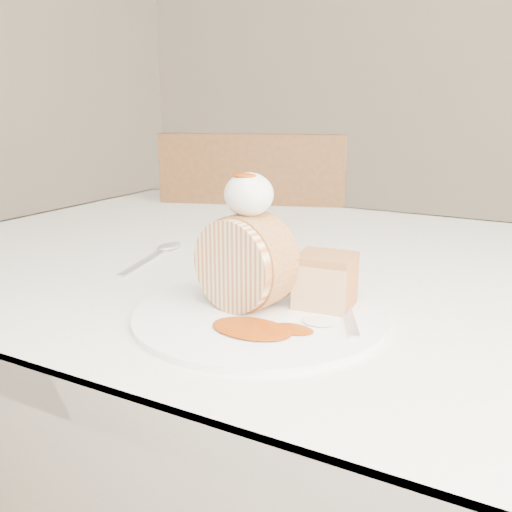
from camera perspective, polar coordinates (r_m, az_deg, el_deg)
The scene contains 10 objects.
table at distance 0.88m, azimuth 7.64°, elevation -6.49°, with size 1.40×0.90×0.75m.
chair_far at distance 1.49m, azimuth 0.26°, elevation -2.75°, with size 0.55×0.55×0.91m.
plate at distance 0.64m, azimuth 0.36°, elevation -5.89°, with size 0.28×0.28×0.01m, color white.
roulade_slice at distance 0.64m, azimuth -1.09°, elevation -0.65°, with size 0.10×0.10×0.06m, color beige.
cake_chunk at distance 0.65m, azimuth 6.94°, elevation -2.77°, with size 0.06×0.06×0.05m, color #A6743E.
whipped_cream at distance 0.62m, azimuth -0.72°, elevation 6.17°, with size 0.05×0.05×0.05m, color white.
caramel_drizzle at distance 0.61m, azimuth -1.13°, elevation 8.58°, with size 0.03×0.02×0.01m, color #8D3305.
caramel_pool at distance 0.59m, azimuth -0.47°, elevation -7.24°, with size 0.09×0.06×0.00m, color #8D3305, non-canonical shape.
fork at distance 0.63m, azimuth 9.21°, elevation -5.87°, with size 0.02×0.17×0.00m, color silver.
spoon at distance 0.86m, azimuth -11.13°, elevation -0.67°, with size 0.03×0.18×0.00m, color silver.
Camera 1 is at (0.29, -0.56, 0.99)m, focal length 40.00 mm.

